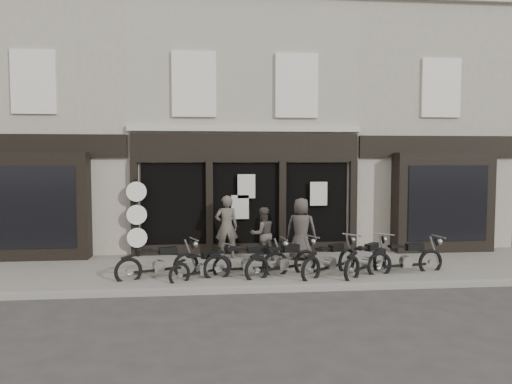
{
  "coord_description": "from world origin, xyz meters",
  "views": [
    {
      "loc": [
        -1.3,
        -12.67,
        3.16
      ],
      "look_at": [
        0.18,
        1.6,
        2.15
      ],
      "focal_mm": 35.0,
      "sensor_mm": 36.0,
      "label": 1
    }
  ],
  "objects": [
    {
      "name": "central_building",
      "position": [
        0.0,
        5.95,
        4.08
      ],
      "size": [
        7.3,
        6.22,
        8.34
      ],
      "color": "#A1988A",
      "rests_on": "ground"
    },
    {
      "name": "motorcycle_2",
      "position": [
        -0.22,
        -0.12,
        0.43
      ],
      "size": [
        2.25,
        0.61,
        1.08
      ],
      "rotation": [
        0.0,
        0.0,
        0.12
      ],
      "color": "black",
      "rests_on": "ground"
    },
    {
      "name": "man_right",
      "position": [
        1.53,
        1.72,
        1.04
      ],
      "size": [
        1.05,
        0.87,
        1.84
      ],
      "primitive_type": "imported",
      "rotation": [
        0.0,
        0.0,
        2.77
      ],
      "color": "#3B3431",
      "rests_on": "pavement"
    },
    {
      "name": "pavement",
      "position": [
        0.0,
        0.9,
        0.06
      ],
      "size": [
        30.0,
        4.2,
        0.12
      ],
      "primitive_type": "cube",
      "color": "#645F58",
      "rests_on": "ground_plane"
    },
    {
      "name": "motorcycle_5",
      "position": [
        2.91,
        -0.19,
        0.42
      ],
      "size": [
        1.78,
        1.73,
        1.07
      ],
      "rotation": [
        0.0,
        0.0,
        0.77
      ],
      "color": "black",
      "rests_on": "ground"
    },
    {
      "name": "motorcycle_6",
      "position": [
        3.98,
        -0.16,
        0.42
      ],
      "size": [
        2.21,
        0.67,
        1.06
      ],
      "rotation": [
        0.0,
        0.0,
        0.15
      ],
      "color": "black",
      "rests_on": "ground"
    },
    {
      "name": "neighbour_right",
      "position": [
        6.35,
        5.9,
        4.04
      ],
      "size": [
        5.6,
        6.73,
        8.34
      ],
      "color": "#A29989",
      "rests_on": "ground"
    },
    {
      "name": "motorcycle_0",
      "position": [
        -2.46,
        -0.02,
        0.42
      ],
      "size": [
        2.08,
        1.07,
        1.05
      ],
      "rotation": [
        0.0,
        0.0,
        0.37
      ],
      "color": "black",
      "rests_on": "ground"
    },
    {
      "name": "neighbour_left",
      "position": [
        -6.35,
        5.9,
        4.04
      ],
      "size": [
        5.6,
        6.73,
        8.34
      ],
      "color": "#A29989",
      "rests_on": "ground"
    },
    {
      "name": "man_left",
      "position": [
        -0.65,
        2.21,
        1.07
      ],
      "size": [
        0.71,
        0.49,
        1.9
      ],
      "primitive_type": "imported",
      "rotation": [
        0.0,
        0.0,
        3.19
      ],
      "color": "#4C473F",
      "rests_on": "pavement"
    },
    {
      "name": "kerb",
      "position": [
        0.0,
        -1.25,
        0.07
      ],
      "size": [
        30.0,
        0.25,
        0.13
      ],
      "primitive_type": "cube",
      "color": "gray",
      "rests_on": "ground_plane"
    },
    {
      "name": "ground_plane",
      "position": [
        0.0,
        0.0,
        0.0
      ],
      "size": [
        90.0,
        90.0,
        0.0
      ],
      "primitive_type": "plane",
      "color": "#2D2B28",
      "rests_on": "ground"
    },
    {
      "name": "motorcycle_4",
      "position": [
        1.93,
        -0.17,
        0.43
      ],
      "size": [
        1.89,
        1.61,
        1.07
      ],
      "rotation": [
        0.0,
        0.0,
        0.67
      ],
      "color": "black",
      "rests_on": "ground"
    },
    {
      "name": "man_centre",
      "position": [
        0.39,
        1.75,
        0.91
      ],
      "size": [
        0.9,
        0.79,
        1.57
      ],
      "primitive_type": "imported",
      "rotation": [
        0.0,
        0.0,
        3.43
      ],
      "color": "#433D36",
      "rests_on": "pavement"
    },
    {
      "name": "motorcycle_3",
      "position": [
        0.69,
        -0.11,
        0.42
      ],
      "size": [
        2.06,
        1.26,
        1.07
      ],
      "rotation": [
        0.0,
        0.0,
        0.46
      ],
      "color": "black",
      "rests_on": "ground"
    },
    {
      "name": "advert_sign_post",
      "position": [
        -3.36,
        2.7,
        1.21
      ],
      "size": [
        0.61,
        0.39,
        2.49
      ],
      "rotation": [
        0.0,
        0.0,
        0.14
      ],
      "color": "black",
      "rests_on": "ground"
    },
    {
      "name": "motorcycle_1",
      "position": [
        -1.37,
        -0.2,
        0.36
      ],
      "size": [
        1.65,
        1.26,
        0.9
      ],
      "rotation": [
        0.0,
        0.0,
        0.6
      ],
      "color": "black",
      "rests_on": "ground"
    }
  ]
}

